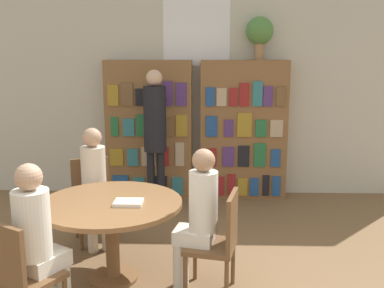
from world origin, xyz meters
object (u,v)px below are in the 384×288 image
(flower_vase, at_px, (260,32))
(seated_reader_left, at_px, (95,181))
(seated_reader_right, at_px, (198,213))
(librarian_standing, at_px, (155,125))
(seated_reader_back, at_px, (38,235))
(bookshelf_right, at_px, (243,130))
(chair_left_side, at_px, (93,196))
(reading_table, at_px, (111,214))
(bookshelf_left, at_px, (149,130))
(chair_far_side, at_px, (220,238))
(chair_near_camera, at_px, (19,273))

(flower_vase, distance_m, seated_reader_left, 2.92)
(seated_reader_right, height_order, librarian_standing, librarian_standing)
(seated_reader_right, distance_m, librarian_standing, 2.16)
(seated_reader_back, bearing_deg, bookshelf_right, 90.76)
(chair_left_side, relative_size, seated_reader_back, 0.71)
(bookshelf_right, bearing_deg, seated_reader_left, -134.51)
(seated_reader_left, xyz_separation_m, seated_reader_back, (-0.08, -1.38, 0.00))
(seated_reader_right, bearing_deg, flower_vase, -4.43)
(librarian_standing, bearing_deg, reading_table, -95.59)
(bookshelf_left, height_order, seated_reader_right, bookshelf_left)
(seated_reader_left, height_order, seated_reader_right, seated_reader_left)
(flower_vase, height_order, seated_reader_back, flower_vase)
(reading_table, height_order, seated_reader_left, seated_reader_left)
(bookshelf_left, xyz_separation_m, chair_far_side, (0.89, -2.59, -0.45))
(flower_vase, bearing_deg, seated_reader_right, -106.61)
(reading_table, relative_size, chair_near_camera, 1.41)
(bookshelf_left, xyz_separation_m, seated_reader_left, (-0.36, -1.68, -0.24))
(seated_reader_back, bearing_deg, chair_near_camera, -90.00)
(bookshelf_right, relative_size, seated_reader_right, 1.53)
(reading_table, bearing_deg, seated_reader_right, -12.18)
(seated_reader_left, height_order, librarian_standing, librarian_standing)
(chair_far_side, height_order, seated_reader_right, seated_reader_right)
(bookshelf_right, bearing_deg, chair_near_camera, -119.46)
(librarian_standing, bearing_deg, flower_vase, 20.77)
(flower_vase, relative_size, seated_reader_back, 0.45)
(chair_near_camera, relative_size, chair_left_side, 1.00)
(chair_left_side, distance_m, chair_far_side, 1.71)
(reading_table, height_order, seated_reader_right, seated_reader_right)
(bookshelf_right, bearing_deg, reading_table, -119.21)
(chair_far_side, bearing_deg, flower_vase, -0.49)
(bookshelf_right, distance_m, librarian_standing, 1.26)
(bookshelf_left, distance_m, bookshelf_right, 1.29)
(reading_table, xyz_separation_m, seated_reader_left, (-0.31, 0.71, 0.09))
(bookshelf_left, distance_m, chair_left_side, 1.64)
(bookshelf_left, bearing_deg, seated_reader_back, -98.17)
(bookshelf_left, distance_m, seated_reader_left, 1.73)
(chair_far_side, relative_size, seated_reader_left, 0.71)
(reading_table, bearing_deg, seated_reader_left, 113.82)
(seated_reader_back, height_order, librarian_standing, librarian_standing)
(chair_far_side, height_order, librarian_standing, librarian_standing)
(chair_near_camera, height_order, seated_reader_left, seated_reader_left)
(bookshelf_right, xyz_separation_m, seated_reader_back, (-1.72, -3.06, -0.23))
(reading_table, bearing_deg, chair_near_camera, -120.18)
(seated_reader_left, bearing_deg, reading_table, 90.00)
(reading_table, xyz_separation_m, chair_left_side, (-0.39, 0.88, -0.13))
(flower_vase, height_order, reading_table, flower_vase)
(librarian_standing, bearing_deg, bookshelf_right, 23.55)
(chair_far_side, bearing_deg, seated_reader_right, 90.00)
(seated_reader_right, relative_size, seated_reader_back, 1.00)
(seated_reader_left, height_order, seated_reader_back, seated_reader_left)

